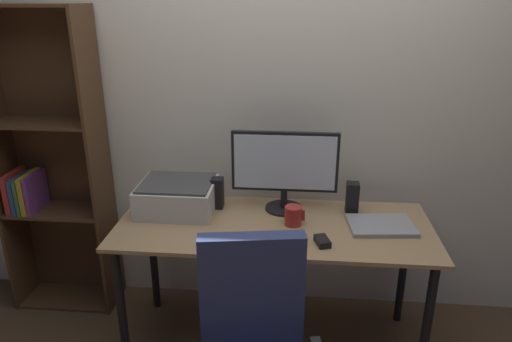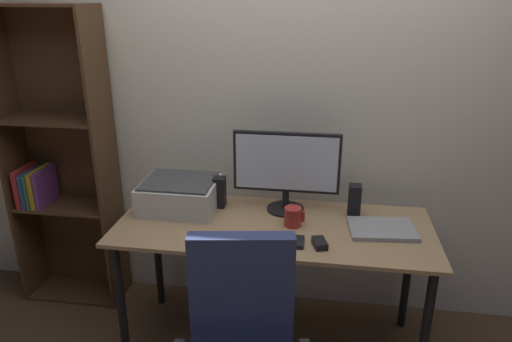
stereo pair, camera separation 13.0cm
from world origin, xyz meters
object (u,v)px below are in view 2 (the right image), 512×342
mouse (320,243)px  speaker_right (354,200)px  desk (273,240)px  monitor (286,167)px  keyboard (273,240)px  speaker_left (219,192)px  bookshelf (60,165)px  coffee_mug (293,217)px  laptop (382,229)px  printer (180,194)px

mouse → speaker_right: bearing=47.9°
desk → monitor: bearing=76.6°
keyboard → speaker_right: 0.53m
speaker_left → bookshelf: size_ratio=0.09×
desk → coffee_mug: (0.10, 0.01, 0.14)m
speaker_left → speaker_right: same height
speaker_right → keyboard: bearing=-137.7°
coffee_mug → bookshelf: size_ratio=0.06×
mouse → speaker_left: size_ratio=0.56×
desk → speaker_left: speaker_left is taller
keyboard → laptop: bearing=19.8°
speaker_right → printer: (-0.93, -0.05, -0.00)m
mouse → laptop: mouse is taller
mouse → speaker_right: speaker_right is taller
laptop → bookshelf: size_ratio=0.18×
laptop → coffee_mug: bearing=175.4°
desk → speaker_right: speaker_right is taller
speaker_left → speaker_right: 0.72m
mouse → printer: (-0.76, 0.31, 0.06)m
keyboard → coffee_mug: 0.20m
laptop → speaker_right: (-0.13, 0.16, 0.07)m
desk → coffee_mug: size_ratio=15.55×
desk → speaker_left: size_ratio=9.39×
coffee_mug → printer: (-0.62, 0.12, 0.03)m
speaker_right → coffee_mug: bearing=-151.4°
monitor → speaker_right: 0.40m
monitor → bookshelf: bookshelf is taller
desk → speaker_left: 0.40m
keyboard → bookshelf: size_ratio=0.16×
mouse → bookshelf: bearing=145.3°
laptop → speaker_right: speaker_right is taller
speaker_left → speaker_right: (0.72, 0.00, 0.00)m
keyboard → laptop: 0.55m
monitor → laptop: bearing=-18.8°
monitor → laptop: (0.49, -0.17, -0.24)m
speaker_left → bookshelf: bearing=171.8°
desk → bookshelf: 1.38m
mouse → printer: 0.82m
speaker_left → desk: bearing=-28.9°
laptop → printer: printer is taller
keyboard → laptop: laptop is taller
speaker_right → bookshelf: 1.74m
speaker_left → printer: bearing=-166.5°
monitor → mouse: size_ratio=5.83×
speaker_right → laptop: bearing=-50.6°
mouse → laptop: size_ratio=0.30×
printer → bookshelf: bookshelf is taller
mouse → bookshelf: size_ratio=0.05×
desk → laptop: laptop is taller
desk → speaker_right: bearing=23.4°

